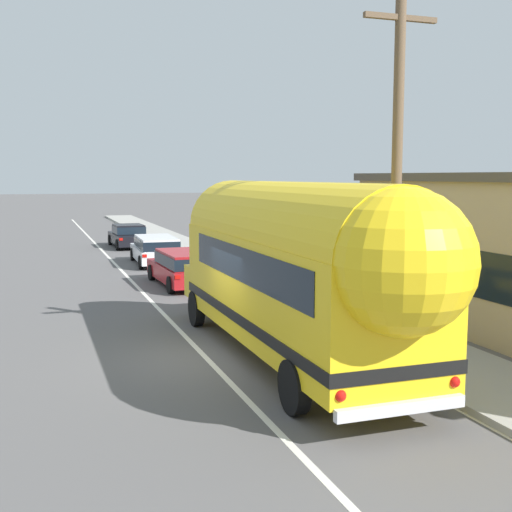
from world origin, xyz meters
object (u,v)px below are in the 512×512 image
(painted_bus, at_px, (297,265))
(car_second, at_px, (156,248))
(car_lead, at_px, (183,266))
(utility_pole, at_px, (397,168))
(car_third, at_px, (129,235))

(painted_bus, height_order, car_second, painted_bus)
(painted_bus, relative_size, car_lead, 2.47)
(painted_bus, bearing_deg, utility_pole, -4.41)
(car_third, bearing_deg, painted_bus, -89.94)
(car_lead, relative_size, car_third, 1.05)
(painted_bus, distance_m, car_third, 26.17)
(utility_pole, bearing_deg, car_third, 95.14)
(painted_bus, distance_m, car_second, 17.91)
(utility_pole, height_order, car_lead, utility_pole)
(utility_pole, xyz_separation_m, car_lead, (-2.36, 11.53, -3.63))
(utility_pole, distance_m, car_lead, 12.32)
(painted_bus, xyz_separation_m, car_third, (-0.03, 26.12, -1.56))
(car_second, bearing_deg, utility_pole, -82.92)
(utility_pole, relative_size, painted_bus, 0.72)
(car_lead, distance_m, car_second, 6.49)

